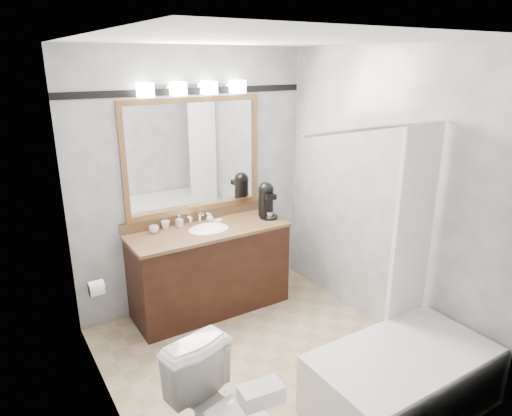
# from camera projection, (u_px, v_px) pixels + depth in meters

# --- Properties ---
(room) EXTENTS (2.42, 2.62, 2.52)m
(room) POSITION_uv_depth(u_px,v_px,m) (268.00, 219.00, 3.37)
(room) COLOR tan
(room) RESTS_ON ground
(vanity) EXTENTS (1.53, 0.58, 0.97)m
(vanity) POSITION_uv_depth(u_px,v_px,m) (210.00, 268.00, 4.44)
(vanity) COLOR black
(vanity) RESTS_ON ground
(mirror) EXTENTS (1.40, 0.04, 1.10)m
(mirror) POSITION_uv_depth(u_px,v_px,m) (194.00, 156.00, 4.33)
(mirror) COLOR olive
(mirror) RESTS_ON room
(vanity_light_bar) EXTENTS (1.02, 0.14, 0.12)m
(vanity_light_bar) POSITION_uv_depth(u_px,v_px,m) (194.00, 88.00, 4.09)
(vanity_light_bar) COLOR silver
(vanity_light_bar) RESTS_ON room
(accent_stripe) EXTENTS (2.40, 0.01, 0.06)m
(accent_stripe) POSITION_uv_depth(u_px,v_px,m) (191.00, 91.00, 4.15)
(accent_stripe) COLOR black
(accent_stripe) RESTS_ON room
(bathtub) EXTENTS (1.30, 0.75, 1.96)m
(bathtub) POSITION_uv_depth(u_px,v_px,m) (402.00, 370.00, 3.23)
(bathtub) COLOR white
(bathtub) RESTS_ON ground
(tp_roll) EXTENTS (0.11, 0.12, 0.12)m
(tp_roll) POSITION_uv_depth(u_px,v_px,m) (96.00, 288.00, 3.51)
(tp_roll) COLOR white
(tp_roll) RESTS_ON room
(tissue_box) EXTENTS (0.23, 0.14, 0.09)m
(tissue_box) POSITION_uv_depth(u_px,v_px,m) (261.00, 394.00, 2.21)
(tissue_box) COLOR white
(tissue_box) RESTS_ON toilet
(coffee_maker) EXTENTS (0.19, 0.23, 0.36)m
(coffee_maker) POSITION_uv_depth(u_px,v_px,m) (266.00, 199.00, 4.60)
(coffee_maker) COLOR black
(coffee_maker) RESTS_ON vanity
(cup_left) EXTENTS (0.10, 0.10, 0.07)m
(cup_left) POSITION_uv_depth(u_px,v_px,m) (154.00, 229.00, 4.20)
(cup_left) COLOR white
(cup_left) RESTS_ON vanity
(cup_right) EXTENTS (0.09, 0.09, 0.08)m
(cup_right) POSITION_uv_depth(u_px,v_px,m) (165.00, 225.00, 4.30)
(cup_right) COLOR white
(cup_right) RESTS_ON vanity
(soap_bottle_a) EXTENTS (0.07, 0.07, 0.12)m
(soap_bottle_a) POSITION_uv_depth(u_px,v_px,m) (179.00, 221.00, 4.35)
(soap_bottle_a) COLOR white
(soap_bottle_a) RESTS_ON vanity
(soap_bottle_b) EXTENTS (0.09, 0.09, 0.09)m
(soap_bottle_b) POSITION_uv_depth(u_px,v_px,m) (210.00, 217.00, 4.49)
(soap_bottle_b) COLOR white
(soap_bottle_b) RESTS_ON vanity
(soap_bar) EXTENTS (0.09, 0.07, 0.03)m
(soap_bar) POSITION_uv_depth(u_px,v_px,m) (218.00, 221.00, 4.49)
(soap_bar) COLOR beige
(soap_bar) RESTS_ON vanity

